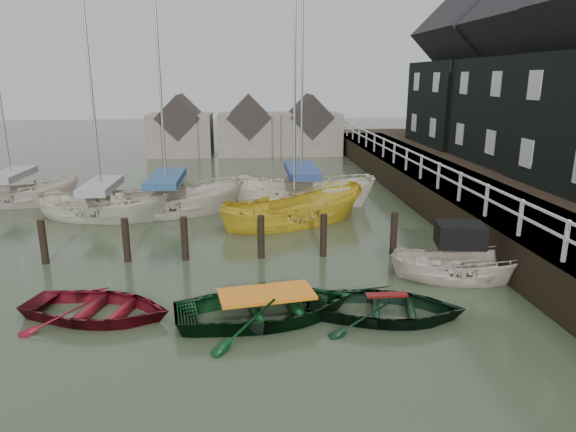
{
  "coord_description": "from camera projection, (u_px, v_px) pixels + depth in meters",
  "views": [
    {
      "loc": [
        0.81,
        -12.55,
        5.61
      ],
      "look_at": [
        2.05,
        2.87,
        1.4
      ],
      "focal_mm": 32.0,
      "sensor_mm": 36.0,
      "label": 1
    }
  ],
  "objects": [
    {
      "name": "rowboat_red",
      "position": [
        99.0,
        317.0,
        12.38
      ],
      "size": [
        4.19,
        3.45,
        0.75
      ],
      "primitive_type": "imported",
      "rotation": [
        0.0,
        0.0,
        1.31
      ],
      "color": "maroon",
      "rests_on": "ground"
    },
    {
      "name": "rowboat_dkgreen",
      "position": [
        385.0,
        317.0,
        12.39
      ],
      "size": [
        4.24,
        3.43,
        0.78
      ],
      "primitive_type": "imported",
      "rotation": [
        0.0,
        0.0,
        1.35
      ],
      "color": "black",
      "rests_on": "ground"
    },
    {
      "name": "rowboat_green",
      "position": [
        267.0,
        319.0,
        12.31
      ],
      "size": [
        4.77,
        3.76,
        0.89
      ],
      "primitive_type": "imported",
      "rotation": [
        0.0,
        0.0,
        1.74
      ],
      "color": "black",
      "rests_on": "ground"
    },
    {
      "name": "land_strip",
      "position": [
        548.0,
        199.0,
        24.26
      ],
      "size": [
        14.0,
        38.0,
        1.5
      ],
      "primitive_type": "cube",
      "color": "black",
      "rests_on": "ground"
    },
    {
      "name": "motorboat",
      "position": [
        459.0,
        275.0,
        14.68
      ],
      "size": [
        4.15,
        2.17,
        2.36
      ],
      "rotation": [
        0.0,
        0.0,
        1.39
      ],
      "color": "beige",
      "rests_on": "ground"
    },
    {
      "name": "sailboat_a",
      "position": [
        104.0,
        216.0,
        21.1
      ],
      "size": [
        6.08,
        3.46,
        11.82
      ],
      "rotation": [
        0.0,
        0.0,
        1.33
      ],
      "color": "beige",
      "rests_on": "ground"
    },
    {
      "name": "far_sheds",
      "position": [
        247.0,
        129.0,
        38.06
      ],
      "size": [
        14.0,
        4.08,
        4.39
      ],
      "color": "#665B51",
      "rests_on": "ground"
    },
    {
      "name": "ground",
      "position": [
        219.0,
        298.0,
        13.48
      ],
      "size": [
        120.0,
        120.0,
        0.0
      ],
      "primitive_type": "plane",
      "color": "#2E3723",
      "rests_on": "ground"
    },
    {
      "name": "mooring_pilings",
      "position": [
        188.0,
        245.0,
        16.15
      ],
      "size": [
        13.72,
        0.22,
        1.8
      ],
      "color": "black",
      "rests_on": "ground"
    },
    {
      "name": "sailboat_d",
      "position": [
        301.0,
        202.0,
        23.5
      ],
      "size": [
        7.07,
        4.19,
        11.39
      ],
      "rotation": [
        0.0,
        0.0,
        1.3
      ],
      "color": "silver",
      "rests_on": "ground"
    },
    {
      "name": "sailboat_c",
      "position": [
        294.0,
        222.0,
        20.46
      ],
      "size": [
        6.76,
        4.79,
        11.12
      ],
      "rotation": [
        0.0,
        0.0,
        2.0
      ],
      "color": "gold",
      "rests_on": "ground"
    },
    {
      "name": "pier",
      "position": [
        436.0,
        187.0,
        23.64
      ],
      "size": [
        3.04,
        32.0,
        2.7
      ],
      "color": "black",
      "rests_on": "ground"
    },
    {
      "name": "sailboat_b",
      "position": [
        168.0,
        212.0,
        21.81
      ],
      "size": [
        6.86,
        3.63,
        12.63
      ],
      "rotation": [
        0.0,
        0.0,
        1.76
      ],
      "color": "beige",
      "rests_on": "ground"
    },
    {
      "name": "sailboat_e",
      "position": [
        15.0,
        203.0,
        23.34
      ],
      "size": [
        5.9,
        2.34,
        10.63
      ],
      "rotation": [
        0.0,
        0.0,
        1.6
      ],
      "color": "#C0B2A4",
      "rests_on": "ground"
    }
  ]
}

